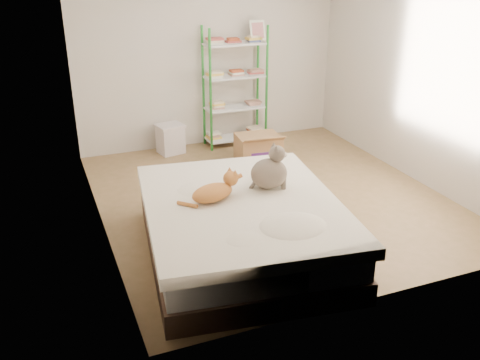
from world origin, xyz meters
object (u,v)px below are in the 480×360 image
bed (242,228)px  grey_cat (269,167)px  cardboard_box (258,149)px  shelf_unit (236,86)px  orange_cat (212,191)px  white_bin (170,139)px

bed → grey_cat: 0.62m
cardboard_box → bed: bearing=-112.1°
grey_cat → shelf_unit: (0.73, 2.75, 0.10)m
bed → orange_cat: (-0.24, 0.11, 0.37)m
grey_cat → cardboard_box: 2.12m
cardboard_box → white_bin: (-0.98, 0.82, 0.01)m
orange_cat → grey_cat: bearing=-9.0°
bed → shelf_unit: bearing=77.5°
grey_cat → shelf_unit: size_ratio=0.24×
bed → white_bin: size_ratio=5.73×
grey_cat → white_bin: size_ratio=1.03×
bed → shelf_unit: shelf_unit is taller
bed → grey_cat: grey_cat is taller
bed → cardboard_box: 2.34m
grey_cat → shelf_unit: 2.85m
shelf_unit → white_bin: shelf_unit is taller
cardboard_box → white_bin: bearing=145.4°
bed → cardboard_box: (1.07, 2.08, -0.08)m
bed → shelf_unit: size_ratio=1.36×
orange_cat → white_bin: bearing=67.5°
bed → cardboard_box: bed is taller
white_bin → shelf_unit: bearing=1.8°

